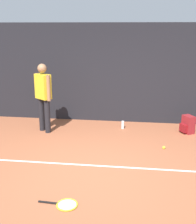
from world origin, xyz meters
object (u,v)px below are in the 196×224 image
object	(u,v)px
tennis_player	(43,94)
water_bottle	(123,125)
tennis_racket	(65,205)
backpack	(188,125)
tennis_ball_near_player	(164,147)

from	to	relation	value
tennis_player	water_bottle	size ratio (longest dim) A/B	8.33
tennis_player	tennis_racket	size ratio (longest dim) A/B	2.73
tennis_racket	backpack	bearing A→B (deg)	60.15
backpack	tennis_ball_near_player	distance (m)	1.29
tennis_player	backpack	bearing A→B (deg)	42.44
tennis_racket	backpack	world-z (taller)	backpack
tennis_ball_near_player	water_bottle	world-z (taller)	water_bottle
tennis_player	tennis_racket	distance (m)	3.45
tennis_racket	water_bottle	xyz separation A→B (m)	(0.68, 3.52, 0.09)
tennis_player	tennis_ball_near_player	bearing A→B (deg)	22.25
tennis_racket	water_bottle	bearing A→B (deg)	83.04
water_bottle	tennis_racket	bearing A→B (deg)	-100.86
backpack	tennis_ball_near_player	size ratio (longest dim) A/B	6.67
tennis_player	tennis_racket	xyz separation A→B (m)	(1.26, -3.07, -0.95)
tennis_player	tennis_ball_near_player	xyz separation A→B (m)	(2.89, -0.75, -0.93)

